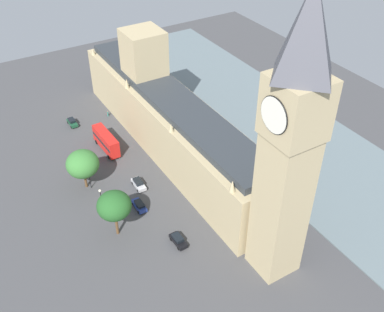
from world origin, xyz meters
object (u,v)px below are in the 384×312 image
(pedestrian_under_trees, at_px, (108,114))
(clock_tower, at_px, (290,144))
(car_blue_trailing, at_px, (139,205))
(plane_tree_kerbside, at_px, (83,164))
(plane_tree_by_river_gate, at_px, (114,206))
(parliament_building, at_px, (168,118))
(car_silver_far_end, at_px, (138,184))
(car_black_near_tower, at_px, (178,240))
(street_lamp_opposite_hall, at_px, (101,197))
(street_lamp_midblock, at_px, (89,174))
(double_decker_bus_corner, at_px, (106,141))
(car_dark_green_leading, at_px, (72,122))

(pedestrian_under_trees, bearing_deg, clock_tower, -108.45)
(car_blue_trailing, xyz_separation_m, plane_tree_kerbside, (7.02, -12.44, 5.47))
(plane_tree_by_river_gate, bearing_deg, parliament_building, -137.63)
(pedestrian_under_trees, distance_m, plane_tree_kerbside, 30.04)
(car_silver_far_end, xyz_separation_m, car_black_near_tower, (0.73, 19.06, -0.00))
(clock_tower, relative_size, pedestrian_under_trees, 34.28)
(parliament_building, bearing_deg, street_lamp_opposite_hall, 31.52)
(plane_tree_by_river_gate, xyz_separation_m, street_lamp_opposite_hall, (0.31, -6.73, -2.87))
(car_blue_trailing, bearing_deg, parliament_building, 46.69)
(car_blue_trailing, xyz_separation_m, street_lamp_midblock, (6.29, -11.53, 3.13))
(car_black_near_tower, relative_size, pedestrian_under_trees, 2.88)
(double_decker_bus_corner, height_order, plane_tree_kerbside, plane_tree_kerbside)
(double_decker_bus_corner, relative_size, plane_tree_kerbside, 1.12)
(car_silver_far_end, xyz_separation_m, plane_tree_kerbside, (9.91, -6.08, 5.47))
(double_decker_bus_corner, bearing_deg, pedestrian_under_trees, 64.72)
(street_lamp_midblock, bearing_deg, double_decker_bus_corner, -126.71)
(parliament_building, height_order, double_decker_bus_corner, parliament_building)
(car_blue_trailing, bearing_deg, plane_tree_kerbside, 120.27)
(plane_tree_by_river_gate, height_order, street_lamp_opposite_hall, plane_tree_by_river_gate)
(street_lamp_midblock, bearing_deg, car_black_near_tower, 109.21)
(car_silver_far_end, xyz_separation_m, street_lamp_midblock, (9.17, -5.18, 3.13))
(parliament_building, distance_m, double_decker_bus_corner, 16.30)
(clock_tower, distance_m, car_dark_green_leading, 71.06)
(parliament_building, distance_m, car_dark_green_leading, 28.58)
(parliament_building, relative_size, car_dark_green_leading, 17.22)
(parliament_building, bearing_deg, pedestrian_under_trees, -69.24)
(clock_tower, relative_size, street_lamp_midblock, 9.28)
(car_black_near_tower, xyz_separation_m, pedestrian_under_trees, (-6.43, -50.18, -0.20))
(pedestrian_under_trees, xyz_separation_m, plane_tree_kerbside, (15.61, 25.04, 5.66))
(clock_tower, distance_m, pedestrian_under_trees, 68.96)
(parliament_building, distance_m, street_lamp_midblock, 23.66)
(double_decker_bus_corner, relative_size, street_lamp_midblock, 1.86)
(car_black_near_tower, height_order, street_lamp_midblock, street_lamp_midblock)
(car_black_near_tower, xyz_separation_m, street_lamp_midblock, (8.44, -24.24, 3.13))
(pedestrian_under_trees, xyz_separation_m, street_lamp_opposite_hall, (15.68, 34.98, 3.85))
(car_black_near_tower, relative_size, plane_tree_by_river_gate, 0.43)
(car_blue_trailing, bearing_deg, clock_tower, -59.94)
(car_dark_green_leading, height_order, car_silver_far_end, same)
(plane_tree_kerbside, bearing_deg, street_lamp_midblock, 129.08)
(pedestrian_under_trees, bearing_deg, street_lamp_midblock, -143.60)
(street_lamp_opposite_hall, xyz_separation_m, street_lamp_midblock, (-0.80, -9.03, -0.52))
(plane_tree_kerbside, bearing_deg, car_blue_trailing, 119.45)
(double_decker_bus_corner, relative_size, street_lamp_opposite_hall, 1.62)
(plane_tree_by_river_gate, bearing_deg, car_blue_trailing, -148.01)
(pedestrian_under_trees, height_order, plane_tree_by_river_gate, plane_tree_by_river_gate)
(parliament_building, xyz_separation_m, car_dark_green_leading, (17.66, -21.29, -7.20))
(double_decker_bus_corner, xyz_separation_m, plane_tree_by_river_gate, (9.12, 27.33, 4.78))
(car_blue_trailing, height_order, plane_tree_by_river_gate, plane_tree_by_river_gate)
(parliament_building, bearing_deg, double_decker_bus_corner, -23.81)
(plane_tree_by_river_gate, relative_size, street_lamp_opposite_hall, 1.57)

